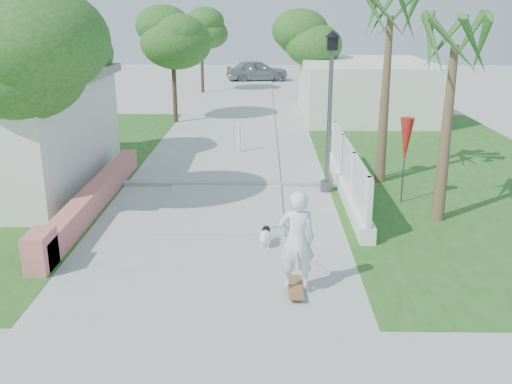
{
  "coord_description": "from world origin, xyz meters",
  "views": [
    {
      "loc": [
        1.13,
        -10.08,
        4.94
      ],
      "look_at": [
        0.94,
        1.93,
        1.1
      ],
      "focal_mm": 40.0,
      "sensor_mm": 36.0,
      "label": 1
    }
  ],
  "objects_px": {
    "street_lamp": "(330,106)",
    "patio_umbrella": "(406,141)",
    "dog": "(266,236)",
    "bollard": "(239,137)",
    "skateboarder": "(283,233)",
    "parked_car": "(257,70)"
  },
  "relations": [
    {
      "from": "street_lamp",
      "to": "parked_car",
      "type": "relative_size",
      "value": 1.0
    },
    {
      "from": "dog",
      "to": "street_lamp",
      "type": "bearing_deg",
      "value": 70.39
    },
    {
      "from": "skateboarder",
      "to": "dog",
      "type": "relative_size",
      "value": 4.64
    },
    {
      "from": "patio_umbrella",
      "to": "parked_car",
      "type": "relative_size",
      "value": 0.52
    },
    {
      "from": "bollard",
      "to": "street_lamp",
      "type": "bearing_deg",
      "value": -59.04
    },
    {
      "from": "street_lamp",
      "to": "parked_car",
      "type": "bearing_deg",
      "value": 95.07
    },
    {
      "from": "street_lamp",
      "to": "dog",
      "type": "bearing_deg",
      "value": -113.58
    },
    {
      "from": "bollard",
      "to": "dog",
      "type": "xyz_separation_m",
      "value": [
        0.95,
        -8.5,
        -0.36
      ]
    },
    {
      "from": "bollard",
      "to": "dog",
      "type": "height_order",
      "value": "bollard"
    },
    {
      "from": "street_lamp",
      "to": "patio_umbrella",
      "type": "xyz_separation_m",
      "value": [
        1.9,
        -1.0,
        -0.74
      ]
    },
    {
      "from": "bollard",
      "to": "skateboarder",
      "type": "bearing_deg",
      "value": -82.72
    },
    {
      "from": "dog",
      "to": "parked_car",
      "type": "distance_m",
      "value": 30.56
    },
    {
      "from": "street_lamp",
      "to": "parked_car",
      "type": "height_order",
      "value": "street_lamp"
    },
    {
      "from": "bollard",
      "to": "parked_car",
      "type": "distance_m",
      "value": 22.05
    },
    {
      "from": "street_lamp",
      "to": "bollard",
      "type": "height_order",
      "value": "street_lamp"
    },
    {
      "from": "skateboarder",
      "to": "bollard",
      "type": "bearing_deg",
      "value": -86.63
    },
    {
      "from": "street_lamp",
      "to": "skateboarder",
      "type": "bearing_deg",
      "value": -104.4
    },
    {
      "from": "parked_car",
      "to": "bollard",
      "type": "bearing_deg",
      "value": 167.27
    },
    {
      "from": "skateboarder",
      "to": "dog",
      "type": "distance_m",
      "value": 1.7
    },
    {
      "from": "patio_umbrella",
      "to": "parked_car",
      "type": "xyz_separation_m",
      "value": [
        -4.26,
        27.55,
        -0.93
      ]
    },
    {
      "from": "street_lamp",
      "to": "patio_umbrella",
      "type": "bearing_deg",
      "value": -27.76
    },
    {
      "from": "parked_car",
      "to": "dog",
      "type": "bearing_deg",
      "value": 169.3
    }
  ]
}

